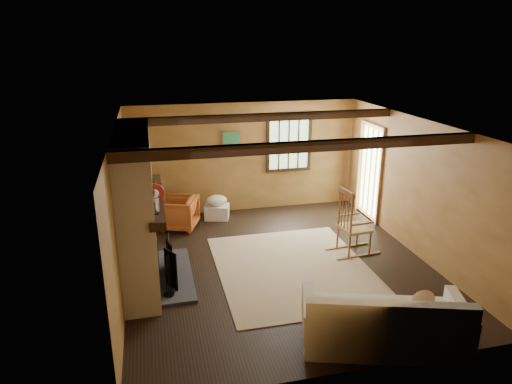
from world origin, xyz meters
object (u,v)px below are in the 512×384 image
object	(u,v)px
sofa	(384,325)
armchair	(178,213)
rocking_chair	(352,226)
fireplace	(140,215)
laundry_basket	(217,212)

from	to	relation	value
sofa	armchair	size ratio (longest dim) A/B	3.02
sofa	rocking_chair	bearing A→B (deg)	91.40
fireplace	laundry_basket	xyz separation A→B (m)	(1.53, 2.33, -0.95)
rocking_chair	fireplace	bearing A→B (deg)	85.65
fireplace	sofa	distance (m)	3.85
rocking_chair	armchair	size ratio (longest dim) A/B	1.70
sofa	armchair	bearing A→B (deg)	134.11
rocking_chair	armchair	distance (m)	3.48
rocking_chair	laundry_basket	bearing A→B (deg)	37.20
fireplace	armchair	xyz separation A→B (m)	(0.69, 1.99, -0.78)
fireplace	armchair	world-z (taller)	fireplace
rocking_chair	sofa	xyz separation A→B (m)	(-0.73, -2.53, -0.23)
fireplace	laundry_basket	bearing A→B (deg)	56.82
fireplace	armchair	size ratio (longest dim) A/B	3.34
fireplace	rocking_chair	size ratio (longest dim) A/B	1.97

